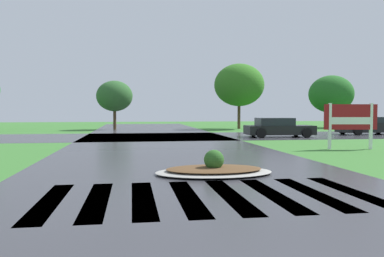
{
  "coord_description": "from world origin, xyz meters",
  "views": [
    {
      "loc": [
        -1.57,
        -2.22,
        1.77
      ],
      "look_at": [
        0.92,
        13.99,
        1.02
      ],
      "focal_mm": 36.91,
      "sensor_mm": 36.0,
      "label": 1
    }
  ],
  "objects_px": {
    "median_island": "(214,169)",
    "car_white_sedan": "(278,128)",
    "car_silver_hatch": "(368,126)",
    "estate_billboard": "(351,119)"
  },
  "relations": [
    {
      "from": "estate_billboard",
      "to": "car_silver_hatch",
      "type": "distance_m",
      "value": 12.66
    },
    {
      "from": "estate_billboard",
      "to": "car_silver_hatch",
      "type": "height_order",
      "value": "estate_billboard"
    },
    {
      "from": "car_silver_hatch",
      "to": "estate_billboard",
      "type": "bearing_deg",
      "value": -129.82
    },
    {
      "from": "median_island",
      "to": "car_white_sedan",
      "type": "distance_m",
      "value": 16.27
    },
    {
      "from": "estate_billboard",
      "to": "car_silver_hatch",
      "type": "xyz_separation_m",
      "value": [
        7.45,
        10.21,
        -0.75
      ]
    },
    {
      "from": "estate_billboard",
      "to": "car_white_sedan",
      "type": "xyz_separation_m",
      "value": [
        -0.2,
        8.47,
        -0.76
      ]
    },
    {
      "from": "median_island",
      "to": "car_silver_hatch",
      "type": "xyz_separation_m",
      "value": [
        15.07,
        16.2,
        0.49
      ]
    },
    {
      "from": "car_silver_hatch",
      "to": "car_white_sedan",
      "type": "bearing_deg",
      "value": -170.9
    },
    {
      "from": "median_island",
      "to": "car_silver_hatch",
      "type": "height_order",
      "value": "car_silver_hatch"
    },
    {
      "from": "car_white_sedan",
      "to": "car_silver_hatch",
      "type": "bearing_deg",
      "value": 15.4
    }
  ]
}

